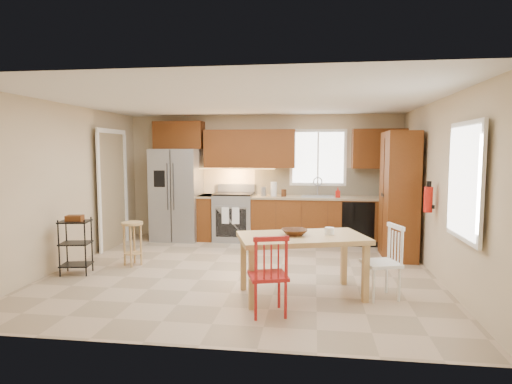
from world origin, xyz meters
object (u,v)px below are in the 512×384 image
Objects in this scene: refrigerator at (177,195)px; utility_cart at (76,246)px; table_jar at (329,233)px; fire_extinguisher at (428,199)px; bar_stool at (133,244)px; chair_white at (381,262)px; dining_table at (302,266)px; table_bowl at (294,236)px; soap_bottle at (338,192)px; pantry at (399,195)px; chair_red at (268,274)px; range_stove at (234,217)px.

refrigerator is 2.23× the size of utility_cart.
table_jar is 0.15× the size of utility_cart.
fire_extinguisher is 0.53× the size of bar_stool.
refrigerator is 4.68m from chair_white.
dining_table is (2.59, -3.07, -0.54)m from refrigerator.
chair_white is 1.09m from table_bowl.
fire_extinguisher is 2.86× the size of table_jar.
bar_stool is at bearing -179.49° from fire_extinguisher.
soap_bottle is 2.97m from table_jar.
refrigerator is 1.20× the size of dining_table.
utility_cart is (-0.62, -0.55, 0.07)m from bar_stool.
fire_extinguisher is at bearing -79.22° from pantry.
pantry is at bearing -12.62° from refrigerator.
chair_red is (-0.35, -0.65, 0.08)m from dining_table.
soap_bottle is at bearing 120.53° from fire_extinguisher.
dining_table is 12.04× the size of table_jar.
chair_white is (-0.79, -1.05, -0.65)m from fire_extinguisher.
chair_white is 1.10× the size of utility_cart.
fire_extinguisher is at bearing -59.47° from soap_bottle.
soap_bottle is 4.66m from utility_cart.
chair_red is 3.15m from utility_cart.
chair_white reaches higher than table_bowl.
fire_extinguisher is 0.40× the size of chair_red.
table_jar is at bearing -59.71° from range_stove.
pantry is 2.58× the size of utility_cart.
refrigerator is 2.70m from utility_cart.
table_bowl is at bearing -149.13° from fire_extinguisher.
table_bowl is at bearing -102.65° from soap_bottle.
soap_bottle is 0.13× the size of dining_table.
utility_cart is (-1.84, -2.62, -0.05)m from range_stove.
soap_bottle reaches higher than chair_red.
range_stove is at bearing 2.99° from refrigerator.
chair_red is 2.90× the size of table_bowl.
pantry is at bearing 8.68° from utility_cart.
table_jar is (-0.62, 0.04, 0.33)m from chair_white.
refrigerator is 3.18m from soap_bottle.
dining_table is 1.70× the size of chair_white.
range_stove is 1.35× the size of bar_stool.
range_stove is 3.42m from table_bowl.
soap_bottle reaches higher than dining_table.
table_jar reaches higher than utility_cart.
refrigerator reaches higher than bar_stool.
chair_white is (1.30, 0.70, 0.00)m from chair_red.
chair_white is at bearing 2.74° from table_bowl.
bar_stool is at bearing -165.44° from pantry.
fire_extinguisher is 1.76m from table_jar.
chair_red is at bearing -39.55° from bar_stool.
soap_bottle reaches higher than range_stove.
table_bowl is at bearing 51.33° from chair_red.
refrigerator is 2.09m from bar_stool.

